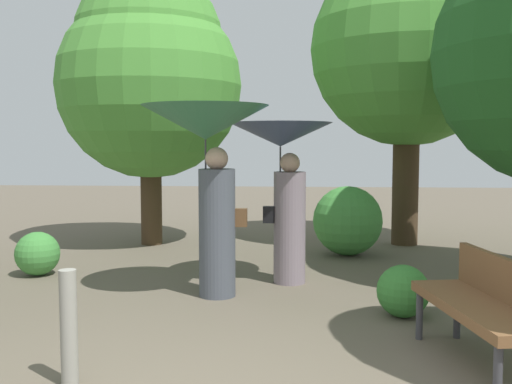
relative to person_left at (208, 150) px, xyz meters
name	(u,v)px	position (x,y,z in m)	size (l,w,h in m)	color
person_left	(208,150)	(0.00, 0.00, 0.00)	(1.39, 1.39, 2.11)	#474C56
person_right	(283,164)	(0.80, 0.69, -0.18)	(1.25, 1.25, 1.95)	gray
park_bench	(486,301)	(2.40, -1.92, -1.11)	(0.73, 1.56, 0.83)	#38383D
tree_near_left	(149,72)	(-1.48, 3.29, 1.25)	(3.05, 3.05, 4.57)	#42301E
tree_mid_right	(409,32)	(2.77, 3.59, 1.90)	(3.20, 3.20, 5.40)	#42301E
bush_path_left	(37,254)	(-2.36, 0.86, -1.34)	(0.56, 0.56, 0.56)	#428C3D
bush_path_right	(348,221)	(1.73, 2.54, -1.10)	(1.05, 1.05, 1.05)	#428C3D
bush_behind_bench	(403,291)	(2.01, -0.65, -1.37)	(0.51, 0.51, 0.51)	#387F33
path_marker_post	(69,328)	(-0.61, -2.47, -1.21)	(0.12, 0.12, 0.82)	gray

